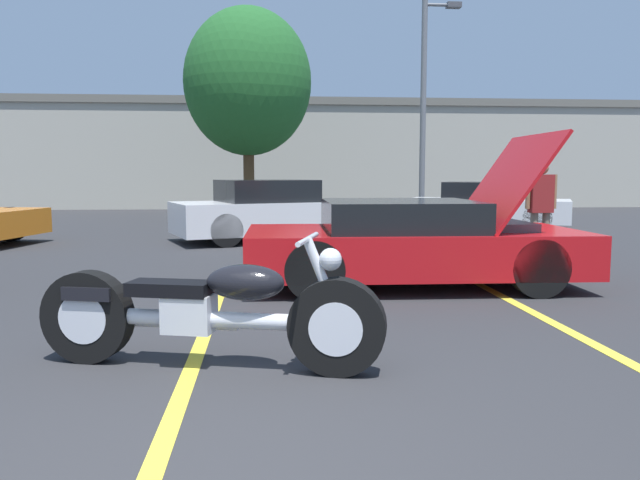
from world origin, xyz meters
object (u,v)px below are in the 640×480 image
at_px(show_car_hood_open, 414,242).
at_px(parked_car_right_row, 486,206).
at_px(tree_background, 248,82).
at_px(parked_car_mid_row, 272,212).
at_px(motorcycle, 208,312).
at_px(light_pole, 426,99).
at_px(spectator_by_show_car, 541,202).

distance_m(show_car_hood_open, parked_car_right_row, 8.83).
bearing_deg(tree_background, show_car_hood_open, -77.74).
height_order(show_car_hood_open, parked_car_mid_row, show_car_hood_open).
height_order(motorcycle, parked_car_mid_row, parked_car_mid_row).
distance_m(tree_background, motorcycle, 14.55).
bearing_deg(show_car_hood_open, motorcycle, -124.27).
xyz_separation_m(motorcycle, parked_car_mid_row, (0.55, 8.66, 0.19)).
distance_m(motorcycle, show_car_hood_open, 3.93).
height_order(light_pole, tree_background, light_pole).
height_order(light_pole, show_car_hood_open, light_pole).
bearing_deg(motorcycle, parked_car_mid_row, 100.72).
bearing_deg(spectator_by_show_car, show_car_hood_open, -141.04).
bearing_deg(show_car_hood_open, parked_car_mid_row, 108.94).
distance_m(motorcycle, parked_car_mid_row, 8.68).
height_order(light_pole, parked_car_right_row, light_pole).
xyz_separation_m(parked_car_mid_row, parked_car_right_row, (5.53, 2.51, -0.03)).
distance_m(motorcycle, spectator_by_show_car, 7.22).
xyz_separation_m(light_pole, parked_car_mid_row, (-4.86, -6.22, -3.12)).
distance_m(tree_background, parked_car_right_row, 7.65).
height_order(motorcycle, show_car_hood_open, show_car_hood_open).
height_order(parked_car_mid_row, spectator_by_show_car, spectator_by_show_car).
distance_m(light_pole, spectator_by_show_car, 10.00).
bearing_deg(tree_background, motorcycle, -89.67).
relative_size(tree_background, show_car_hood_open, 1.48).
relative_size(parked_car_right_row, spectator_by_show_car, 2.73).
relative_size(motorcycle, show_car_hood_open, 0.61).
height_order(light_pole, parked_car_mid_row, light_pole).
bearing_deg(parked_car_mid_row, tree_background, 77.02).
bearing_deg(motorcycle, tree_background, 104.69).
height_order(light_pole, motorcycle, light_pole).
bearing_deg(light_pole, show_car_hood_open, -104.96).
height_order(parked_car_right_row, spectator_by_show_car, spectator_by_show_car).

